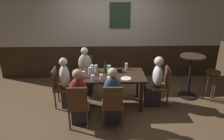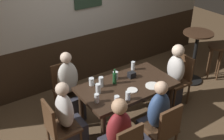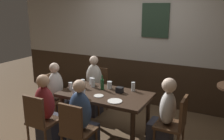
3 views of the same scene
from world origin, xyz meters
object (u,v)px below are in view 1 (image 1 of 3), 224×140
object	(u,v)px
beer_bottle_green	(105,68)
bar_stool	(212,77)
dining_table	(111,79)
chair_mid_near	(113,103)
beer_glass_tall	(101,78)
tumbler_short	(93,78)
plate_white_large	(126,78)
beer_glass_half	(90,71)
side_bar_table	(190,73)
condiment_caddy	(120,70)
person_head_east	(155,85)
person_left_near	(79,100)
chair_head_west	(60,85)
person_mid_near	(112,100)
chair_left_far	(86,71)
person_left_far	(85,74)
chair_head_east	(162,84)
pint_glass_amber	(126,66)
pint_glass_stout	(84,75)
pint_glass_pale	(96,69)
plate_white_small	(111,77)
tumbler_water	(92,68)
highball_clear	(109,68)
chair_left_near	(78,104)
person_head_west	(67,86)

from	to	relation	value
beer_bottle_green	bar_stool	bearing A→B (deg)	0.92
dining_table	chair_mid_near	distance (m)	0.83
beer_glass_tall	beer_bottle_green	world-z (taller)	beer_bottle_green
tumbler_short	plate_white_large	size ratio (longest dim) A/B	0.54
beer_glass_half	side_bar_table	xyz separation A→B (m)	(2.35, 0.27, -0.19)
beer_bottle_green	condiment_caddy	bearing A→B (deg)	-0.05
person_head_east	person_left_near	bearing A→B (deg)	-157.93
chair_head_west	bar_stool	world-z (taller)	chair_head_west
person_mid_near	side_bar_table	bearing A→B (deg)	27.49
chair_left_far	side_bar_table	distance (m)	2.57
person_left_far	chair_head_east	bearing A→B (deg)	-20.24
chair_mid_near	pint_glass_amber	bearing A→B (deg)	72.58
chair_head_west	person_mid_near	size ratio (longest dim) A/B	0.76
pint_glass_stout	beer_glass_half	size ratio (longest dim) A/B	0.86
pint_glass_pale	plate_white_large	size ratio (longest dim) A/B	0.72
chair_head_west	plate_white_small	bearing A→B (deg)	-8.26
tumbler_short	side_bar_table	distance (m)	2.37
person_left_near	side_bar_table	bearing A→B (deg)	21.26
person_head_east	beer_glass_half	bearing A→B (deg)	177.67
beer_glass_half	pint_glass_pale	bearing A→B (deg)	44.25
chair_left_far	condiment_caddy	bearing A→B (deg)	-39.31
chair_head_east	person_left_near	xyz separation A→B (m)	(-1.78, -0.65, -0.02)
person_mid_near	plate_white_large	bearing A→B (deg)	54.46
pint_glass_amber	tumbler_water	size ratio (longest dim) A/B	1.24
tumbler_short	side_bar_table	xyz separation A→B (m)	(2.28, 0.62, -0.17)
pint_glass_stout	highball_clear	xyz separation A→B (m)	(0.55, 0.35, 0.00)
condiment_caddy	person_head_east	bearing A→B (deg)	-10.02
chair_mid_near	person_left_far	xyz separation A→B (m)	(-0.64, 1.47, -0.01)
plate_white_small	chair_left_far	bearing A→B (deg)	122.04
pint_glass_amber	person_left_near	bearing A→B (deg)	-135.64
highball_clear	beer_bottle_green	world-z (taller)	beer_bottle_green
person_left_near	person_head_east	bearing A→B (deg)	22.07
pint_glass_stout	plate_white_large	bearing A→B (deg)	-7.86
chair_head_east	chair_left_near	bearing A→B (deg)	-155.30
chair_head_west	person_head_west	bearing A→B (deg)	0.00
person_head_west	highball_clear	distance (m)	1.01
tumbler_water	condiment_caddy	xyz separation A→B (m)	(0.63, -0.15, -0.01)
side_bar_table	chair_head_west	bearing A→B (deg)	-173.81
person_left_near	plate_white_small	xyz separation A→B (m)	(0.61, 0.49, 0.26)
person_head_east	pint_glass_pale	bearing A→B (deg)	172.22
highball_clear	side_bar_table	xyz separation A→B (m)	(1.93, 0.09, -0.18)
condiment_caddy	chair_head_east	bearing A→B (deg)	-8.33
pint_glass_pale	highball_clear	size ratio (longest dim) A/B	1.27
pint_glass_pale	tumbler_water	world-z (taller)	pint_glass_pale
chair_left_far	person_head_west	bearing A→B (deg)	-112.57
chair_head_east	plate_white_small	bearing A→B (deg)	-172.07
chair_head_east	tumbler_short	size ratio (longest dim) A/B	7.53
pint_glass_pale	plate_white_small	xyz separation A→B (m)	(0.32, -0.34, -0.06)
person_left_far	tumbler_water	world-z (taller)	person_left_far
pint_glass_pale	beer_glass_tall	world-z (taller)	pint_glass_pale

